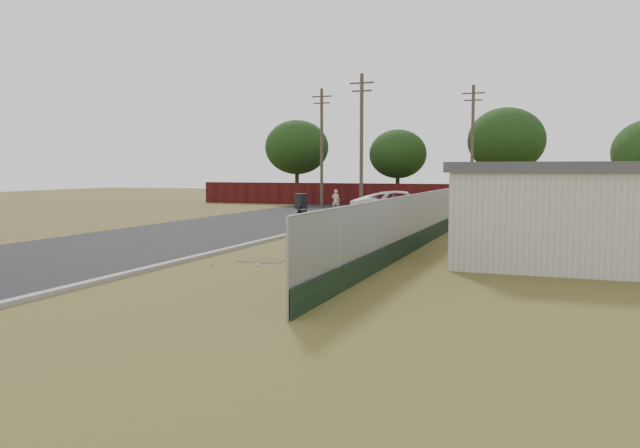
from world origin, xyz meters
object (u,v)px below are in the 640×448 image
at_px(trash_bin, 301,201).
at_px(fire_hydrant, 336,263).
at_px(pickup_truck, 403,206).
at_px(pedestrian, 336,201).
at_px(mailbox, 302,216).

bearing_deg(trash_bin, fire_hydrant, -65.66).
distance_m(fire_hydrant, pickup_truck, 19.48).
bearing_deg(pickup_truck, fire_hydrant, 174.04).
bearing_deg(fire_hydrant, pedestrian, 109.31).
xyz_separation_m(mailbox, pickup_truck, (1.26, 12.06, -0.22)).
relative_size(fire_hydrant, pedestrian, 0.58).
height_order(fire_hydrant, mailbox, mailbox).
bearing_deg(mailbox, pedestrian, 105.00).
height_order(pickup_truck, trash_bin, pickup_truck).
relative_size(mailbox, trash_bin, 1.19).
relative_size(fire_hydrant, trash_bin, 0.79).
xyz_separation_m(fire_hydrant, pickup_truck, (-2.69, 19.29, 0.43)).
bearing_deg(pedestrian, fire_hydrant, 104.67).
bearing_deg(mailbox, trash_bin, 112.68).
height_order(fire_hydrant, pickup_truck, pickup_truck).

